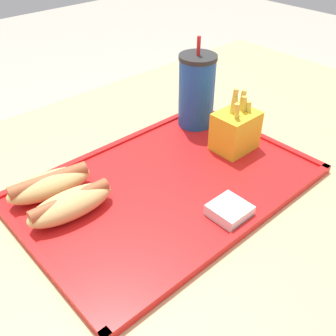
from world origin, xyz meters
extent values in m
cube|color=tan|center=(0.00, 0.00, 0.38)|extent=(1.39, 0.85, 0.75)
cube|color=red|center=(0.01, 0.01, 0.76)|extent=(0.48, 0.32, 0.01)
cube|color=red|center=(0.01, -0.14, 0.77)|extent=(0.48, 0.01, 0.00)
cube|color=red|center=(0.01, 0.17, 0.77)|extent=(0.48, 0.01, 0.00)
cube|color=red|center=(-0.22, 0.01, 0.77)|extent=(0.01, 0.32, 0.00)
cube|color=red|center=(0.24, 0.01, 0.77)|extent=(0.01, 0.32, 0.00)
cylinder|color=#194CA5|center=(0.18, 0.12, 0.83)|extent=(0.07, 0.07, 0.14)
cylinder|color=#262626|center=(0.18, 0.12, 0.90)|extent=(0.07, 0.07, 0.01)
cylinder|color=red|center=(0.18, 0.12, 0.93)|extent=(0.01, 0.01, 0.03)
ellipsoid|color=tan|center=(-0.15, 0.12, 0.78)|extent=(0.14, 0.07, 0.04)
cylinder|color=#9E512D|center=(-0.15, 0.12, 0.79)|extent=(0.13, 0.04, 0.02)
ellipsoid|color=tan|center=(-0.15, 0.05, 0.78)|extent=(0.14, 0.06, 0.04)
cylinder|color=#9E512D|center=(-0.15, 0.05, 0.79)|extent=(0.12, 0.03, 0.02)
cube|color=gold|center=(0.17, 0.01, 0.80)|extent=(0.08, 0.06, 0.07)
cylinder|color=gold|center=(0.18, 0.01, 0.83)|extent=(0.02, 0.01, 0.08)
cylinder|color=gold|center=(0.17, 0.02, 0.83)|extent=(0.01, 0.01, 0.08)
cylinder|color=gold|center=(0.16, 0.00, 0.83)|extent=(0.02, 0.01, 0.07)
cylinder|color=gold|center=(0.16, 0.02, 0.84)|extent=(0.02, 0.01, 0.08)
cylinder|color=gold|center=(0.19, 0.00, 0.82)|extent=(0.01, 0.02, 0.06)
cylinder|color=gold|center=(0.18, 0.01, 0.83)|extent=(0.01, 0.01, 0.07)
cube|color=silver|center=(0.02, -0.10, 0.77)|extent=(0.05, 0.05, 0.02)
cube|color=white|center=(0.02, -0.10, 0.78)|extent=(0.04, 0.04, 0.00)
camera|label=1|loc=(-0.34, -0.36, 1.17)|focal=42.00mm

